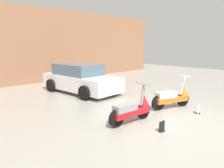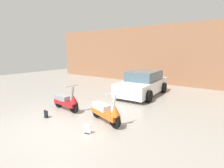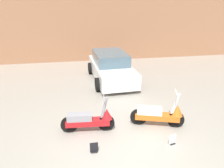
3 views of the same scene
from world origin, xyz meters
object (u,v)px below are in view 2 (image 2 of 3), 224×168
Objects in this scene: car_rear_left at (143,83)px; placard_near_right_scooter at (88,129)px; scooter_front_right at (106,112)px; placard_near_left_scooter at (46,114)px; scooter_front_left at (67,101)px.

placard_near_right_scooter is (0.74, -5.04, -0.49)m from car_rear_left.
placard_near_right_scooter is at bearing -71.08° from scooter_front_right.
scooter_front_right is 5.79× the size of placard_near_left_scooter.
scooter_front_right is at bearing 23.33° from placard_near_left_scooter.
scooter_front_right is 4.22m from car_rear_left.
scooter_front_right reaches higher than placard_near_right_scooter.
car_rear_left reaches higher than placard_near_left_scooter.
placard_near_left_scooter is (0.01, -0.93, -0.26)m from scooter_front_left.
car_rear_left is at bearing 117.73° from scooter_front_right.
scooter_front_right is (2.01, -0.07, 0.01)m from scooter_front_left.
car_rear_left reaches higher than placard_near_right_scooter.
scooter_front_left reaches higher than placard_near_left_scooter.
placard_near_right_scooter is (2.03, -0.96, -0.26)m from scooter_front_left.
scooter_front_left is 0.97m from placard_near_left_scooter.
scooter_front_right reaches higher than scooter_front_left.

